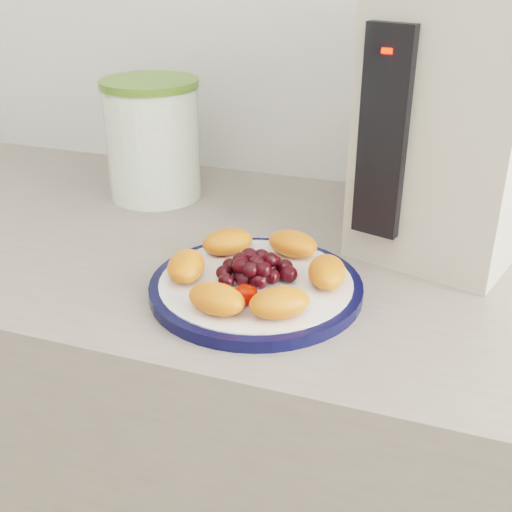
% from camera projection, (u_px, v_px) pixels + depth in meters
% --- Properties ---
extents(counter, '(3.50, 0.60, 0.90)m').
position_uv_depth(counter, '(323.00, 500.00, 1.06)').
color(counter, gray).
rests_on(counter, floor).
extents(plate_rim, '(0.26, 0.26, 0.01)m').
position_uv_depth(plate_rim, '(256.00, 287.00, 0.78)').
color(plate_rim, black).
rests_on(plate_rim, counter).
extents(plate_face, '(0.23, 0.23, 0.02)m').
position_uv_depth(plate_face, '(256.00, 287.00, 0.78)').
color(plate_face, white).
rests_on(plate_face, counter).
extents(canister, '(0.19, 0.19, 0.18)m').
position_uv_depth(canister, '(153.00, 143.00, 1.04)').
color(canister, '#3E6E20').
rests_on(canister, counter).
extents(canister_lid, '(0.20, 0.20, 0.01)m').
position_uv_depth(canister_lid, '(149.00, 83.00, 1.00)').
color(canister_lid, '#53772A').
rests_on(canister_lid, canister).
extents(appliance_body, '(0.26, 0.32, 0.34)m').
position_uv_depth(appliance_body, '(464.00, 121.00, 0.85)').
color(appliance_body, beige).
rests_on(appliance_body, counter).
extents(appliance_panel, '(0.06, 0.04, 0.26)m').
position_uv_depth(appliance_panel, '(384.00, 135.00, 0.77)').
color(appliance_panel, black).
rests_on(appliance_panel, appliance_body).
extents(appliance_led, '(0.01, 0.01, 0.01)m').
position_uv_depth(appliance_led, '(387.00, 51.00, 0.71)').
color(appliance_led, '#FF0C05').
rests_on(appliance_led, appliance_panel).
extents(fruit_plate, '(0.22, 0.22, 0.03)m').
position_uv_depth(fruit_plate, '(254.00, 270.00, 0.76)').
color(fruit_plate, '#FE5B20').
rests_on(fruit_plate, plate_face).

